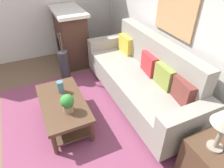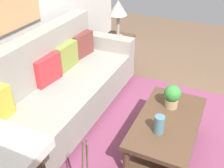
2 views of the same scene
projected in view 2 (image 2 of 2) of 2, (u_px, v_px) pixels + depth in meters
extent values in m
plane|color=brown|center=(195.00, 156.00, 2.82)|extent=(8.85, 8.85, 0.00)
cube|color=silver|center=(13.00, 5.00, 2.88)|extent=(4.85, 0.10, 2.70)
cube|color=#843D5B|center=(150.00, 141.00, 2.99)|extent=(2.64, 2.17, 0.01)
cube|color=gray|center=(64.00, 99.00, 3.15)|extent=(2.08, 0.84, 0.40)
cube|color=gray|center=(36.00, 58.00, 3.01)|extent=(2.08, 0.20, 0.56)
cube|color=gray|center=(106.00, 54.00, 3.97)|extent=(0.20, 0.84, 0.60)
cube|color=#513826|center=(100.00, 81.00, 4.01)|extent=(0.08, 0.74, 0.12)
cube|color=red|center=(47.00, 70.00, 3.02)|extent=(0.37, 0.16, 0.32)
cube|color=olive|center=(66.00, 56.00, 3.33)|extent=(0.36, 0.13, 0.32)
cube|color=brown|center=(82.00, 45.00, 3.63)|extent=(0.37, 0.17, 0.32)
cube|color=#513826|center=(168.00, 122.00, 2.67)|extent=(1.10, 0.60, 0.05)
cube|color=#513826|center=(165.00, 142.00, 2.82)|extent=(0.98, 0.50, 0.02)
cylinder|color=#513826|center=(198.00, 117.00, 3.07)|extent=(0.06, 0.06, 0.38)
cylinder|color=#513826|center=(126.00, 162.00, 2.50)|extent=(0.06, 0.06, 0.38)
cylinder|color=#513826|center=(156.00, 106.00, 3.25)|extent=(0.06, 0.06, 0.38)
cylinder|color=slate|center=(159.00, 125.00, 2.45)|extent=(0.10, 0.10, 0.18)
cylinder|color=tan|center=(171.00, 103.00, 2.82)|extent=(0.14, 0.14, 0.10)
sphere|color=#338335|center=(173.00, 93.00, 2.75)|extent=(0.18, 0.18, 0.18)
cube|color=#513826|center=(118.00, 53.00, 4.35)|extent=(0.44, 0.44, 0.56)
cylinder|color=gray|center=(118.00, 36.00, 4.19)|extent=(0.16, 0.16, 0.02)
cylinder|color=gray|center=(118.00, 26.00, 4.11)|extent=(0.05, 0.05, 0.35)
cone|color=#B2A893|center=(118.00, 8.00, 3.96)|extent=(0.28, 0.28, 0.22)
cylinder|color=brown|center=(87.00, 160.00, 1.72)|extent=(0.04, 0.02, 0.36)
cylinder|color=brown|center=(83.00, 163.00, 1.71)|extent=(0.05, 0.02, 0.36)
cylinder|color=brown|center=(87.00, 165.00, 1.69)|extent=(0.02, 0.03, 0.36)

